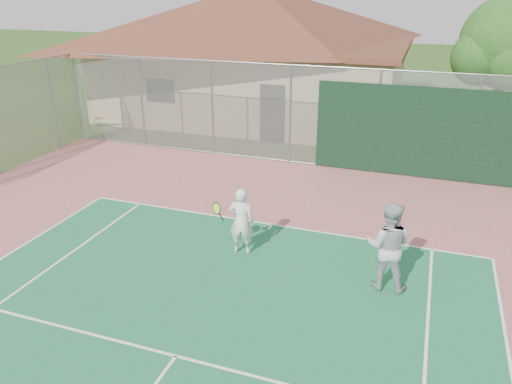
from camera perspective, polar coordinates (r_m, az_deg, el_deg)
back_fence at (r=17.27m, az=13.94°, el=7.38°), size 20.08×0.11×3.53m
clubhouse at (r=24.97m, az=0.09°, el=16.27°), size 14.99×10.12×6.41m
bleachers at (r=24.26m, az=-14.02°, el=8.97°), size 3.16×2.21×1.06m
tree at (r=22.25m, az=26.96°, el=14.67°), size 4.18×3.96×5.84m
player_white_front at (r=11.81m, az=-1.74°, el=-3.39°), size 0.99×0.67×1.66m
player_grey_back at (r=10.77m, az=14.82°, el=-6.09°), size 0.96×0.75×1.96m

